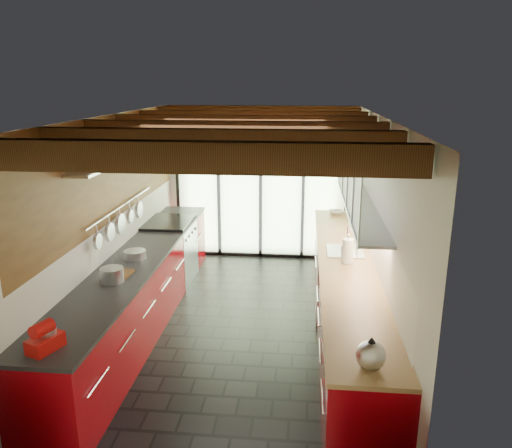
# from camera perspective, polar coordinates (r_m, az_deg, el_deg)

# --- Properties ---
(ground) EXTENTS (5.50, 5.50, 0.00)m
(ground) POSITION_cam_1_polar(r_m,az_deg,el_deg) (6.40, -1.72, -11.79)
(ground) COLOR black
(ground) RESTS_ON ground
(room_shell) EXTENTS (5.50, 5.50, 5.50)m
(room_shell) POSITION_cam_1_polar(r_m,az_deg,el_deg) (5.81, -1.86, 2.78)
(room_shell) COLOR silver
(room_shell) RESTS_ON ground
(ceiling_beams) EXTENTS (3.14, 5.06, 4.90)m
(ceiling_beams) POSITION_cam_1_polar(r_m,az_deg,el_deg) (6.06, -1.45, 11.07)
(ceiling_beams) COLOR #593316
(ceiling_beams) RESTS_ON ground
(glass_door) EXTENTS (2.95, 0.10, 2.90)m
(glass_door) POSITION_cam_1_polar(r_m,az_deg,el_deg) (8.44, 0.53, 6.99)
(glass_door) COLOR #C6EAAD
(glass_door) RESTS_ON ground
(left_counter) EXTENTS (0.68, 5.00, 0.92)m
(left_counter) POSITION_cam_1_polar(r_m,az_deg,el_deg) (6.47, -13.12, -7.36)
(left_counter) COLOR #94050D
(left_counter) RESTS_ON ground
(range_stove) EXTENTS (0.66, 0.90, 0.97)m
(range_stove) POSITION_cam_1_polar(r_m,az_deg,el_deg) (7.76, -9.76, -3.12)
(range_stove) COLOR silver
(range_stove) RESTS_ON ground
(right_counter) EXTENTS (0.68, 5.00, 0.92)m
(right_counter) POSITION_cam_1_polar(r_m,az_deg,el_deg) (6.17, 10.18, -8.37)
(right_counter) COLOR #94050D
(right_counter) RESTS_ON ground
(sink_assembly) EXTENTS (0.45, 0.52, 0.43)m
(sink_assembly) POSITION_cam_1_polar(r_m,az_deg,el_deg) (6.36, 10.27, -2.79)
(sink_assembly) COLOR silver
(sink_assembly) RESTS_ON right_counter
(upper_cabinets_right) EXTENTS (0.34, 3.00, 3.00)m
(upper_cabinets_right) POSITION_cam_1_polar(r_m,az_deg,el_deg) (6.06, 12.10, 4.87)
(upper_cabinets_right) COLOR silver
(upper_cabinets_right) RESTS_ON ground
(left_wall_fixtures) EXTENTS (0.28, 2.60, 0.96)m
(left_wall_fixtures) POSITION_cam_1_polar(r_m,az_deg,el_deg) (6.30, -15.05, 5.06)
(left_wall_fixtures) COLOR silver
(left_wall_fixtures) RESTS_ON ground
(stand_mixer) EXTENTS (0.25, 0.32, 0.25)m
(stand_mixer) POSITION_cam_1_polar(r_m,az_deg,el_deg) (4.39, -22.95, -11.94)
(stand_mixer) COLOR red
(stand_mixer) RESTS_ON left_counter
(pot_large) EXTENTS (0.33, 0.33, 0.16)m
(pot_large) POSITION_cam_1_polar(r_m,az_deg,el_deg) (5.55, -16.14, -5.62)
(pot_large) COLOR silver
(pot_large) RESTS_ON left_counter
(pot_small) EXTENTS (0.29, 0.29, 0.10)m
(pot_small) POSITION_cam_1_polar(r_m,az_deg,el_deg) (6.19, -13.69, -3.42)
(pot_small) COLOR silver
(pot_small) RESTS_ON left_counter
(cutting_board) EXTENTS (0.28, 0.37, 0.03)m
(cutting_board) POSITION_cam_1_polar(r_m,az_deg,el_deg) (5.70, -15.53, -5.65)
(cutting_board) COLOR brown
(cutting_board) RESTS_ON left_counter
(kettle) EXTENTS (0.27, 0.30, 0.26)m
(kettle) POSITION_cam_1_polar(r_m,az_deg,el_deg) (3.92, 12.99, -14.23)
(kettle) COLOR silver
(kettle) RESTS_ON right_counter
(paper_towel) EXTENTS (0.15, 0.15, 0.35)m
(paper_towel) POSITION_cam_1_polar(r_m,az_deg,el_deg) (5.94, 10.44, -3.08)
(paper_towel) COLOR white
(paper_towel) RESTS_ON right_counter
(soap_bottle) EXTENTS (0.11, 0.11, 0.19)m
(soap_bottle) POSITION_cam_1_polar(r_m,az_deg,el_deg) (6.21, 10.23, -2.73)
(soap_bottle) COLOR silver
(soap_bottle) RESTS_ON right_counter
(bowl) EXTENTS (0.31, 0.31, 0.06)m
(bowl) POSITION_cam_1_polar(r_m,az_deg,el_deg) (8.13, 9.18, 1.33)
(bowl) COLOR silver
(bowl) RESTS_ON right_counter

